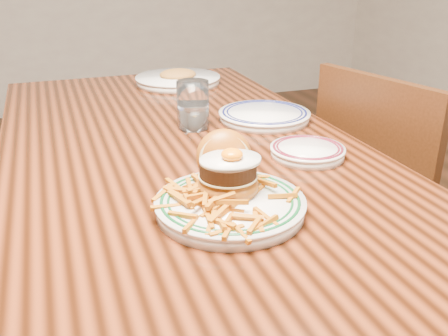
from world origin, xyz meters
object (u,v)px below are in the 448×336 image
object	(u,v)px
table	(182,174)
side_plate	(308,151)
chair_right	(390,207)
main_plate	(229,191)

from	to	relation	value
table	side_plate	xyz separation A→B (m)	(0.25, -0.19, 0.10)
chair_right	main_plate	size ratio (longest dim) A/B	3.11
table	main_plate	world-z (taller)	main_plate
side_plate	chair_right	bearing A→B (deg)	28.73
chair_right	side_plate	distance (m)	0.51
side_plate	main_plate	bearing A→B (deg)	-138.25
table	chair_right	distance (m)	0.66
chair_right	main_plate	bearing A→B (deg)	13.97
chair_right	main_plate	world-z (taller)	chair_right
table	side_plate	size ratio (longest dim) A/B	9.29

